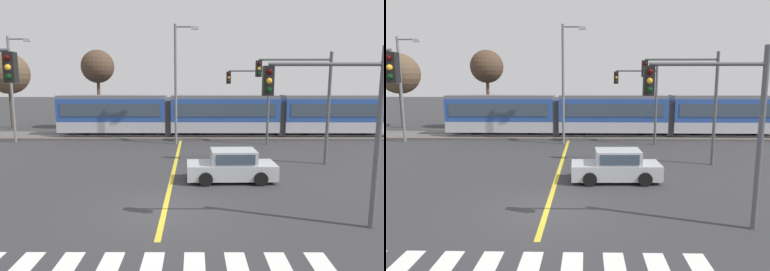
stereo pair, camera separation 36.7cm
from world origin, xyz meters
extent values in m
plane|color=#333335|center=(0.00, 0.00, 0.00)|extent=(200.00, 200.00, 0.00)
cube|color=#56514C|center=(0.00, 17.26, 0.09)|extent=(120.00, 4.00, 0.18)
cube|color=#939399|center=(0.00, 16.54, 0.23)|extent=(120.00, 0.08, 0.10)
cube|color=#939399|center=(0.00, 17.98, 0.23)|extent=(120.00, 0.08, 0.10)
cube|color=#B7BAC1|center=(-5.83, 17.26, 0.98)|extent=(9.00, 2.60, 0.90)
cube|color=#284C9E|center=(-5.83, 17.26, 2.38)|extent=(9.00, 2.60, 1.90)
cube|color=#384756|center=(-5.83, 15.94, 2.43)|extent=(8.28, 0.04, 1.04)
cube|color=slate|center=(-5.83, 17.26, 3.47)|extent=(9.00, 2.39, 0.28)
cylinder|color=black|center=(-3.36, 17.26, 0.53)|extent=(0.70, 0.20, 0.70)
cylinder|color=black|center=(-8.31, 17.26, 0.53)|extent=(0.70, 0.20, 0.70)
cube|color=#B7BAC1|center=(3.67, 17.26, 0.98)|extent=(9.00, 2.60, 0.90)
cube|color=#284C9E|center=(3.67, 17.26, 2.38)|extent=(9.00, 2.60, 1.90)
cube|color=#384756|center=(3.67, 15.94, 2.43)|extent=(8.28, 0.04, 1.04)
cube|color=slate|center=(3.67, 17.26, 3.47)|extent=(9.00, 2.39, 0.28)
cylinder|color=black|center=(6.14, 17.26, 0.53)|extent=(0.70, 0.20, 0.70)
cylinder|color=black|center=(1.19, 17.26, 0.53)|extent=(0.70, 0.20, 0.70)
cube|color=#B7BAC1|center=(13.17, 17.26, 0.98)|extent=(9.00, 2.60, 0.90)
cube|color=#284C9E|center=(13.17, 17.26, 2.38)|extent=(9.00, 2.60, 1.90)
cube|color=#384756|center=(13.17, 15.94, 2.43)|extent=(8.28, 0.04, 1.04)
cube|color=slate|center=(13.17, 17.26, 3.47)|extent=(9.00, 2.39, 0.28)
cylinder|color=black|center=(15.64, 17.26, 0.53)|extent=(0.70, 0.20, 0.70)
cylinder|color=black|center=(10.69, 17.26, 0.53)|extent=(0.70, 0.20, 0.70)
cube|color=#2D2D2D|center=(-1.08, 17.26, 1.68)|extent=(0.50, 2.34, 2.80)
cube|color=#2D2D2D|center=(8.42, 17.26, 1.68)|extent=(0.50, 2.34, 2.80)
cube|color=gold|center=(0.00, 6.36, 0.00)|extent=(0.20, 17.80, 0.01)
cube|color=#B7BABF|center=(2.86, 3.90, 0.52)|extent=(4.25, 1.82, 0.72)
cube|color=#B7BABF|center=(2.96, 3.90, 1.20)|extent=(2.14, 1.58, 0.64)
cube|color=#384756|center=(1.96, 3.87, 1.20)|extent=(0.14, 1.43, 0.52)
cube|color=#384756|center=(2.98, 3.12, 1.20)|extent=(1.79, 0.09, 0.48)
cylinder|color=black|center=(1.62, 3.01, 0.32)|extent=(0.65, 0.24, 0.64)
cylinder|color=black|center=(1.57, 4.71, 0.32)|extent=(0.65, 0.24, 0.64)
cylinder|color=black|center=(4.14, 3.08, 0.32)|extent=(0.65, 0.24, 0.64)
cylinder|color=black|center=(4.09, 4.78, 0.32)|extent=(0.65, 0.24, 0.64)
cube|color=black|center=(-4.33, -1.80, 5.11)|extent=(0.32, 0.28, 0.90)
sphere|color=#360605|center=(-4.33, -1.95, 5.38)|extent=(0.18, 0.18, 0.18)
sphere|color=#F7AA26|center=(-4.33, -1.95, 5.11)|extent=(0.18, 0.18, 0.18)
sphere|color=black|center=(-4.33, -1.95, 4.84)|extent=(0.18, 0.18, 0.18)
cylinder|color=#515459|center=(6.65, 13.70, 3.00)|extent=(0.18, 0.18, 6.01)
cylinder|color=#515459|center=(5.15, 13.70, 5.53)|extent=(3.00, 0.12, 0.12)
cube|color=black|center=(3.65, 13.70, 5.03)|extent=(0.32, 0.28, 0.90)
sphere|color=#360605|center=(3.65, 13.55, 5.30)|extent=(0.18, 0.18, 0.18)
sphere|color=#F7AA26|center=(3.65, 13.55, 5.03)|extent=(0.18, 0.18, 0.18)
sphere|color=black|center=(3.65, 13.55, 4.76)|extent=(0.18, 0.18, 0.18)
cylinder|color=#515459|center=(8.68, 7.32, 3.18)|extent=(0.18, 0.18, 6.36)
cylinder|color=#515459|center=(6.68, 7.32, 5.93)|extent=(4.00, 0.12, 0.12)
cube|color=black|center=(4.68, 7.32, 5.43)|extent=(0.32, 0.28, 0.90)
sphere|color=#360605|center=(4.68, 7.17, 5.70)|extent=(0.18, 0.18, 0.18)
sphere|color=#F7AA26|center=(4.68, 7.17, 5.43)|extent=(0.18, 0.18, 0.18)
sphere|color=black|center=(4.68, 7.17, 5.16)|extent=(0.18, 0.18, 0.18)
cylinder|color=#515459|center=(6.85, -1.45, 2.89)|extent=(0.18, 0.18, 5.78)
cylinder|color=#515459|center=(5.10, -1.45, 5.22)|extent=(3.50, 0.12, 0.12)
cube|color=black|center=(3.35, -1.45, 4.72)|extent=(0.32, 0.28, 0.90)
sphere|color=#360605|center=(3.35, -1.60, 4.99)|extent=(0.18, 0.18, 0.18)
sphere|color=#F7AA26|center=(3.35, -1.60, 4.72)|extent=(0.18, 0.18, 0.18)
sphere|color=black|center=(3.35, -1.60, 4.45)|extent=(0.18, 0.18, 0.18)
cylinder|color=slate|center=(-12.99, 14.46, 4.06)|extent=(0.20, 0.20, 8.13)
cylinder|color=slate|center=(-12.24, 14.46, 7.93)|extent=(1.50, 0.12, 0.12)
cube|color=#B2B2B7|center=(-11.48, 14.46, 7.83)|extent=(0.56, 0.28, 0.20)
cylinder|color=slate|center=(-0.30, 13.82, 4.45)|extent=(0.20, 0.20, 8.90)
cylinder|color=slate|center=(0.41, 13.82, 8.70)|extent=(1.42, 0.12, 0.12)
cube|color=#B2B2B7|center=(1.12, 13.82, 8.60)|extent=(0.56, 0.28, 0.20)
cylinder|color=brown|center=(-17.66, 22.90, 2.37)|extent=(0.32, 0.32, 4.75)
sphere|color=brown|center=(-17.66, 22.90, 5.57)|extent=(4.09, 4.09, 4.09)
cylinder|color=brown|center=(-8.43, 22.26, 2.80)|extent=(0.32, 0.32, 5.60)
sphere|color=#4C3828|center=(-8.43, 22.26, 6.24)|extent=(3.24, 3.24, 3.24)
camera|label=1|loc=(1.09, -12.03, 4.67)|focal=32.00mm
camera|label=2|loc=(1.45, -12.02, 4.67)|focal=32.00mm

